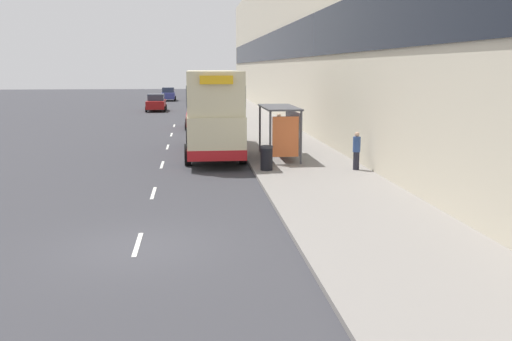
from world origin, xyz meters
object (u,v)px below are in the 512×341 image
Objects in this scene: car_2 at (168,94)px; litter_bin at (266,158)px; pedestrian_2 at (356,150)px; bus_shelter at (284,123)px; double_decker_bus_near at (212,110)px; pedestrian_1 at (288,138)px; car_0 at (198,117)px; pedestrian_at_shelter at (279,130)px; car_1 at (156,103)px.

car_2 is 55.82m from litter_bin.
car_2 is 2.67× the size of pedestrian_2.
bus_shelter is 0.96× the size of car_2.
double_decker_bus_near reaches higher than car_2.
pedestrian_1 is at bearing 114.46° from pedestrian_2.
pedestrian_1 is (4.36, -14.42, 0.13)m from car_0.
bus_shelter is 2.32× the size of pedestrian_at_shelter.
pedestrian_2 reaches higher than litter_bin.
pedestrian_1 is 4.74m from litter_bin.
bus_shelter is 4.54m from pedestrian_at_shelter.
bus_shelter is 4.00× the size of litter_bin.
car_2 is at bearing 100.37° from pedestrian_2.
car_2 is (0.49, 18.95, 0.01)m from car_1.
bus_shelter is 4.28m from double_decker_bus_near.
double_decker_bus_near is 31.17m from car_1.
double_decker_bus_near reaches higher than pedestrian_2.
bus_shelter is 0.39× the size of double_decker_bus_near.
car_1 is at bearing 106.37° from pedestrian_at_shelter.
bus_shelter is at bearing -39.21° from double_decker_bus_near.
car_0 is 18.14m from car_1.
car_1 is at bearing 104.91° from pedestrian_1.
pedestrian_2 is (2.18, -7.81, -0.09)m from pedestrian_at_shelter.
car_1 reaches higher than litter_bin.
car_1 is at bearing 88.52° from car_2.
car_2 is 48.63m from pedestrian_at_shelter.
double_decker_bus_near is 2.37× the size of car_0.
pedestrian_at_shelter reaches higher than pedestrian_1.
double_decker_bus_near reaches higher than pedestrian_at_shelter.
double_decker_bus_near is at bearing 98.85° from car_1.
double_decker_bus_near is 4.19m from pedestrian_1.
bus_shelter is at bearing -76.12° from car_0.
pedestrian_2 is 1.55× the size of litter_bin.
car_1 is (-4.18, 17.65, 0.03)m from car_0.
pedestrian_at_shelter is 3.07m from pedestrian_1.
pedestrian_at_shelter is 1.12× the size of pedestrian_1.
car_0 is 20.24m from pedestrian_2.
car_2 reaches higher than car_1.
car_0 is 4.31× the size of litter_bin.
litter_bin is (6.86, -36.50, -0.20)m from car_1.
pedestrian_at_shelter is at bearing -69.08° from car_0.
car_1 is at bearing 106.20° from pedestrian_2.
double_decker_bus_near is 49.92m from car_2.
double_decker_bus_near is (-3.30, 2.69, 0.41)m from bus_shelter.
car_2 is at bearing 94.94° from double_decker_bus_near.
pedestrian_at_shelter is (0.44, 4.45, -0.81)m from bus_shelter.
bus_shelter is at bearing -108.48° from pedestrian_1.
car_0 is (-3.90, 15.80, -1.04)m from bus_shelter.
car_2 is (-4.30, 49.72, -1.40)m from double_decker_bus_near.
pedestrian_2 is at bearing -74.42° from pedestrian_at_shelter.
double_decker_bus_near is at bearing 109.88° from litter_bin.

